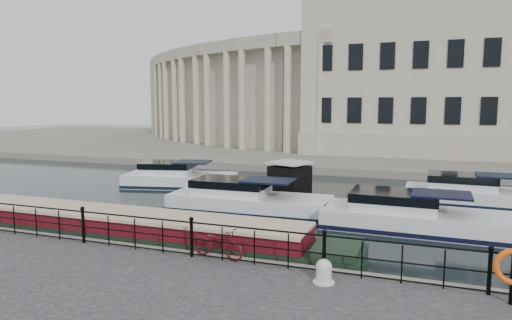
{
  "coord_description": "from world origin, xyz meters",
  "views": [
    {
      "loc": [
        6.34,
        -14.01,
        5.11
      ],
      "look_at": [
        0.5,
        2.0,
        3.0
      ],
      "focal_mm": 32.0,
      "sensor_mm": 36.0,
      "label": 1
    }
  ],
  "objects_px": {
    "mooring_bollard": "(324,272)",
    "harbour_hut": "(290,183)",
    "bicycle": "(218,243)",
    "narrowboat": "(124,234)"
  },
  "relations": [
    {
      "from": "bicycle",
      "to": "narrowboat",
      "type": "xyz_separation_m",
      "value": [
        -4.53,
        1.65,
        -0.64
      ]
    },
    {
      "from": "mooring_bollard",
      "to": "harbour_hut",
      "type": "bearing_deg",
      "value": 109.85
    },
    {
      "from": "bicycle",
      "to": "harbour_hut",
      "type": "xyz_separation_m",
      "value": [
        -0.89,
        10.9,
        -0.05
      ]
    },
    {
      "from": "bicycle",
      "to": "harbour_hut",
      "type": "height_order",
      "value": "harbour_hut"
    },
    {
      "from": "mooring_bollard",
      "to": "narrowboat",
      "type": "bearing_deg",
      "value": 162.77
    },
    {
      "from": "mooring_bollard",
      "to": "bicycle",
      "type": "bearing_deg",
      "value": 166.69
    },
    {
      "from": "harbour_hut",
      "to": "mooring_bollard",
      "type": "bearing_deg",
      "value": -51.45
    },
    {
      "from": "bicycle",
      "to": "harbour_hut",
      "type": "distance_m",
      "value": 10.94
    },
    {
      "from": "narrowboat",
      "to": "mooring_bollard",
      "type": "bearing_deg",
      "value": -17.18
    },
    {
      "from": "mooring_bollard",
      "to": "harbour_hut",
      "type": "height_order",
      "value": "harbour_hut"
    }
  ]
}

